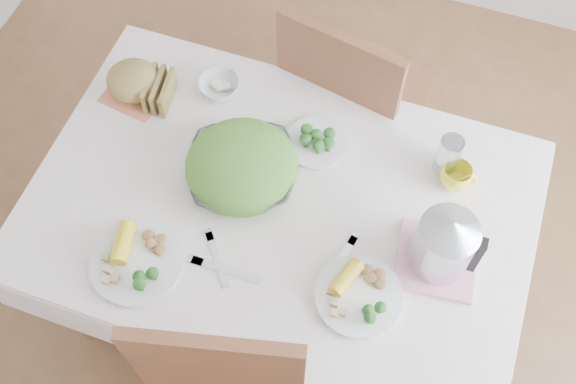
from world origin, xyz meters
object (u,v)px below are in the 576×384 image
(dinner_plate_left, at_px, (137,263))
(yellow_mug, at_px, (456,176))
(electric_kettle, at_px, (444,244))
(salad_bowl, at_px, (242,170))
(dinner_plate_right, at_px, (359,296))
(chair_far, at_px, (357,100))
(dining_table, at_px, (281,257))

(dinner_plate_left, height_order, yellow_mug, yellow_mug)
(dinner_plate_left, distance_m, electric_kettle, 0.86)
(salad_bowl, xyz_separation_m, dinner_plate_right, (0.45, -0.26, -0.03))
(dinner_plate_left, distance_m, yellow_mug, 0.98)
(salad_bowl, xyz_separation_m, dinner_plate_left, (-0.18, -0.37, -0.03))
(chair_far, xyz_separation_m, salad_bowl, (-0.21, -0.62, 0.34))
(dinner_plate_right, bearing_deg, electric_kettle, 45.02)
(dinner_plate_right, bearing_deg, yellow_mug, 69.49)
(yellow_mug, bearing_deg, chair_far, 133.49)
(dinner_plate_right, distance_m, yellow_mug, 0.48)
(chair_far, bearing_deg, dinner_plate_right, 116.07)
(dining_table, height_order, dinner_plate_right, dinner_plate_right)
(dinner_plate_right, bearing_deg, dinner_plate_left, -169.73)
(chair_far, relative_size, yellow_mug, 10.35)
(dining_table, distance_m, chair_far, 0.69)
(chair_far, relative_size, dinner_plate_right, 4.13)
(dining_table, xyz_separation_m, electric_kettle, (0.49, -0.02, 0.51))
(yellow_mug, distance_m, electric_kettle, 0.29)
(chair_far, relative_size, dinner_plate_left, 3.79)
(dining_table, bearing_deg, yellow_mug, 27.64)
(dining_table, height_order, electric_kettle, electric_kettle)
(chair_far, bearing_deg, electric_kettle, 131.71)
(chair_far, bearing_deg, salad_bowl, 82.37)
(dining_table, height_order, salad_bowl, salad_bowl)
(salad_bowl, xyz_separation_m, electric_kettle, (0.62, -0.08, 0.08))
(chair_far, height_order, yellow_mug, chair_far)
(salad_bowl, distance_m, dinner_plate_left, 0.41)
(yellow_mug, bearing_deg, dining_table, -152.36)
(chair_far, height_order, dinner_plate_right, chair_far)
(dinner_plate_right, distance_m, electric_kettle, 0.28)
(salad_bowl, xyz_separation_m, yellow_mug, (0.62, 0.19, -0.00))
(chair_far, distance_m, dinner_plate_right, 0.96)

